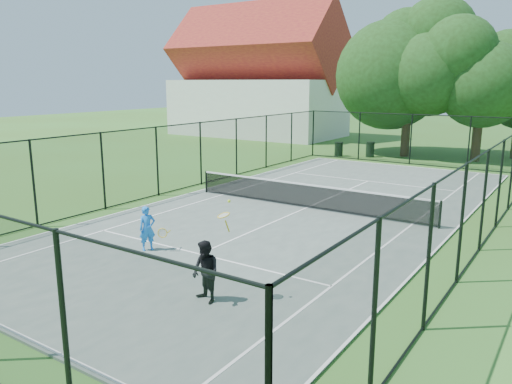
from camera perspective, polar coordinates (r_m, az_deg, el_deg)
The scene contains 11 objects.
ground at distance 19.46m, azimuth 5.78°, elevation -1.99°, with size 120.00×120.00×0.00m, color #416623.
tennis_court at distance 19.46m, azimuth 5.78°, elevation -1.90°, with size 11.00×24.00×0.06m, color #505E57.
tennis_net at distance 19.33m, azimuth 5.82°, elevation -0.33°, with size 10.08×0.08×0.95m.
fence at distance 19.15m, azimuth 5.88°, elevation 2.36°, with size 13.10×26.10×3.00m.
tree_near_left at distance 34.39m, azimuth 17.19°, elevation 13.59°, with size 7.26×7.26×9.47m.
tree_near_mid at distance 33.67m, azimuth 24.44°, elevation 11.57°, with size 6.13×6.13×8.02m.
building at distance 46.49m, azimuth 0.11°, elevation 12.59°, with size 15.30×8.15×11.87m.
trash_bin_left at distance 33.68m, azimuth 9.43°, elevation 4.87°, with size 0.58×0.58×0.94m.
trash_bin_right at distance 33.69m, azimuth 12.91°, elevation 4.78°, with size 0.58×0.58×1.00m.
player_blue at distance 14.75m, azimuth -12.30°, elevation -4.10°, with size 0.84×0.56×1.30m.
player_black at distance 11.14m, azimuth -5.78°, elevation -9.05°, with size 0.81×0.84×2.31m.
Camera 1 is at (8.81, -16.67, 4.84)m, focal length 35.00 mm.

